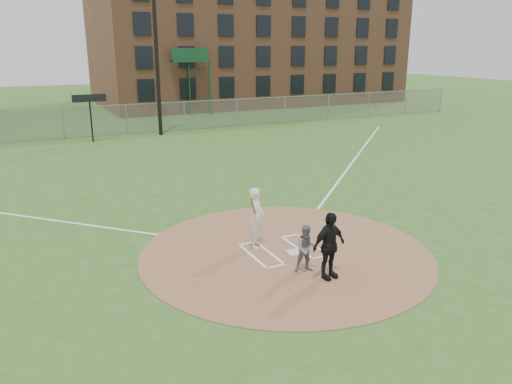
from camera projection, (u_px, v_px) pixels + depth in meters
name	position (u px, v px, depth m)	size (l,w,h in m)	color
ground	(286.00, 252.00, 14.46)	(140.00, 140.00, 0.00)	#315C1F
dirt_circle	(286.00, 252.00, 14.46)	(8.40, 8.40, 0.02)	#966947
home_plate	(294.00, 252.00, 14.40)	(0.41, 0.41, 0.03)	silver
foul_line_first	(354.00, 160.00, 25.97)	(0.10, 24.00, 0.01)	white
catcher	(307.00, 248.00, 13.06)	(0.63, 0.49, 1.29)	slate
umpire	(329.00, 246.00, 12.61)	(1.04, 0.43, 1.77)	black
batters_boxes	(283.00, 250.00, 14.59)	(2.08, 1.88, 0.01)	white
batter_at_plate	(256.00, 218.00, 14.60)	(0.88, 1.05, 1.81)	white
outfield_fence	(127.00, 120.00, 33.21)	(56.08, 0.08, 2.03)	slate
brick_warehouse	(246.00, 28.00, 51.81)	(30.00, 17.17, 15.00)	#9B5F43
light_pole	(155.00, 31.00, 31.59)	(1.20, 0.30, 12.22)	black
scoreboard_sign	(90.00, 103.00, 30.23)	(2.00, 0.10, 2.93)	black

